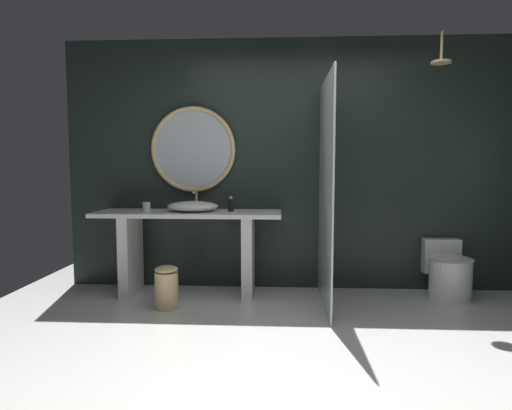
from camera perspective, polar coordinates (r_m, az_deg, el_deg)
The scene contains 11 objects.
ground_plane at distance 3.00m, azimuth 5.97°, elevation -20.47°, with size 5.76×5.76×0.00m, color silver.
back_wall_panel at distance 4.60m, azimuth 4.96°, elevation 5.22°, with size 4.80×0.10×2.60m, color #1E2823.
vanity_counter at distance 4.40m, azimuth -8.82°, elevation -4.67°, with size 1.84×0.57×0.84m.
vessel_sink at distance 4.36m, azimuth -8.31°, elevation -0.16°, with size 0.51×0.42×0.19m.
tumbler_cup at distance 4.43m, azimuth -14.23°, elevation -0.23°, with size 0.08×0.08×0.10m, color silver.
soap_dispenser at distance 4.33m, azimuth -3.34°, elevation 0.05°, with size 0.06×0.06×0.15m.
round_wall_mirror at distance 4.60m, azimuth -8.29°, elevation 7.27°, with size 0.89×0.05×0.89m.
shower_glass_panel at distance 4.01m, azimuth 9.15°, elevation 1.54°, with size 0.02×1.14×2.09m, color silver.
rain_shower_head at distance 4.44m, azimuth 23.19°, elevation 17.24°, with size 0.18×0.18×0.28m.
toilet at distance 4.73m, azimuth 23.90°, elevation -8.05°, with size 0.41×0.59×0.55m.
waste_bin at distance 4.08m, azimuth -11.68°, elevation -10.51°, with size 0.21×0.21×0.39m.
Camera 1 is at (-0.14, -2.70, 1.30)m, focal length 30.39 mm.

